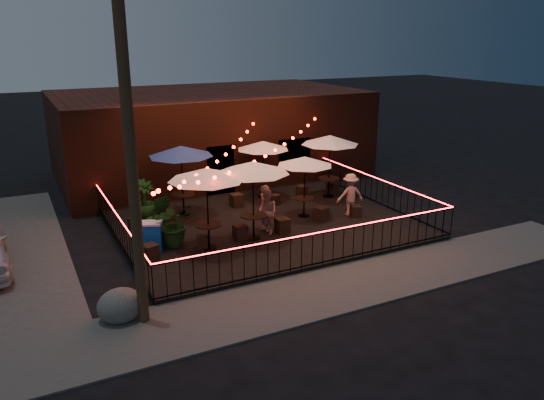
# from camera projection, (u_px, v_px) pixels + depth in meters

# --- Properties ---
(ground) EXTENTS (110.00, 110.00, 0.00)m
(ground) POSITION_uv_depth(u_px,v_px,m) (290.00, 246.00, 17.26)
(ground) COLOR black
(ground) RESTS_ON ground
(patio) EXTENTS (10.00, 8.00, 0.15)m
(patio) POSITION_uv_depth(u_px,v_px,m) (263.00, 225.00, 18.94)
(patio) COLOR black
(patio) RESTS_ON ground
(sidewalk) EXTENTS (18.00, 2.50, 0.05)m
(sidewalk) POSITION_uv_depth(u_px,v_px,m) (347.00, 286.00, 14.49)
(sidewalk) COLOR #464340
(sidewalk) RESTS_ON ground
(brick_building) EXTENTS (14.00, 8.00, 4.00)m
(brick_building) POSITION_uv_depth(u_px,v_px,m) (209.00, 133.00, 25.59)
(brick_building) COLOR #391A0F
(brick_building) RESTS_ON ground
(utility_pole) EXTENTS (0.26, 0.26, 8.00)m
(utility_pole) POSITION_uv_depth(u_px,v_px,m) (131.00, 159.00, 11.52)
(utility_pole) COLOR #3C2B18
(utility_pole) RESTS_ON ground
(fence_front) EXTENTS (10.00, 0.04, 1.04)m
(fence_front) POSITION_uv_depth(u_px,v_px,m) (323.00, 248.00, 15.36)
(fence_front) COLOR black
(fence_front) RESTS_ON patio
(fence_left) EXTENTS (0.04, 8.00, 1.04)m
(fence_left) POSITION_uv_depth(u_px,v_px,m) (120.00, 232.00, 16.62)
(fence_left) COLOR black
(fence_left) RESTS_ON patio
(fence_right) EXTENTS (0.04, 8.00, 1.04)m
(fence_right) POSITION_uv_depth(u_px,v_px,m) (377.00, 191.00, 20.91)
(fence_right) COLOR black
(fence_right) RESTS_ON patio
(festoon_lights) EXTENTS (10.02, 8.72, 1.32)m
(festoon_lights) POSITION_uv_depth(u_px,v_px,m) (239.00, 163.00, 17.51)
(festoon_lights) COLOR red
(festoon_lights) RESTS_ON ground
(cafe_table_0) EXTENTS (2.78, 2.78, 2.60)m
(cafe_table_0) POSITION_uv_depth(u_px,v_px,m) (206.00, 175.00, 15.98)
(cafe_table_0) COLOR black
(cafe_table_0) RESTS_ON patio
(cafe_table_1) EXTENTS (2.87, 2.87, 2.60)m
(cafe_table_1) POSITION_uv_depth(u_px,v_px,m) (181.00, 152.00, 19.09)
(cafe_table_1) COLOR black
(cafe_table_1) RESTS_ON patio
(cafe_table_2) EXTENTS (2.67, 2.67, 2.60)m
(cafe_table_2) POSITION_uv_depth(u_px,v_px,m) (253.00, 168.00, 16.79)
(cafe_table_2) COLOR black
(cafe_table_2) RESTS_ON patio
(cafe_table_3) EXTENTS (2.13, 2.13, 2.34)m
(cafe_table_3) POSITION_uv_depth(u_px,v_px,m) (263.00, 146.00, 21.24)
(cafe_table_3) COLOR black
(cafe_table_3) RESTS_ON patio
(cafe_table_4) EXTENTS (2.36, 2.36, 2.25)m
(cafe_table_4) POSITION_uv_depth(u_px,v_px,m) (305.00, 162.00, 19.00)
(cafe_table_4) COLOR black
(cafe_table_4) RESTS_ON patio
(cafe_table_5) EXTENTS (3.08, 3.08, 2.57)m
(cafe_table_5) POSITION_uv_depth(u_px,v_px,m) (330.00, 141.00, 21.24)
(cafe_table_5) COLOR black
(cafe_table_5) RESTS_ON patio
(bistro_chair_0) EXTENTS (0.51, 0.51, 0.48)m
(bistro_chair_0) POSITION_uv_depth(u_px,v_px,m) (150.00, 252.00, 15.78)
(bistro_chair_0) COLOR black
(bistro_chair_0) RESTS_ON patio
(bistro_chair_1) EXTENTS (0.43, 0.43, 0.41)m
(bistro_chair_1) POSITION_uv_depth(u_px,v_px,m) (202.00, 242.00, 16.65)
(bistro_chair_1) COLOR black
(bistro_chair_1) RESTS_ON patio
(bistro_chair_2) EXTENTS (0.47, 0.47, 0.42)m
(bistro_chair_2) POSITION_uv_depth(u_px,v_px,m) (135.00, 224.00, 18.21)
(bistro_chair_2) COLOR black
(bistro_chair_2) RESTS_ON patio
(bistro_chair_3) EXTENTS (0.42, 0.42, 0.46)m
(bistro_chair_3) POSITION_uv_depth(u_px,v_px,m) (170.00, 214.00, 19.14)
(bistro_chair_3) COLOR black
(bistro_chair_3) RESTS_ON patio
(bistro_chair_4) EXTENTS (0.42, 0.42, 0.47)m
(bistro_chair_4) POSITION_uv_depth(u_px,v_px,m) (240.00, 232.00, 17.36)
(bistro_chair_4) COLOR black
(bistro_chair_4) RESTS_ON patio
(bistro_chair_5) EXTENTS (0.43, 0.43, 0.50)m
(bistro_chair_5) POSITION_uv_depth(u_px,v_px,m) (282.00, 226.00, 17.93)
(bistro_chair_5) COLOR black
(bistro_chair_5) RESTS_ON patio
(bistro_chair_6) EXTENTS (0.46, 0.46, 0.51)m
(bistro_chair_6) POSITION_uv_depth(u_px,v_px,m) (236.00, 200.00, 20.60)
(bistro_chair_6) COLOR black
(bistro_chair_6) RESTS_ON patio
(bistro_chair_7) EXTENTS (0.38, 0.38, 0.41)m
(bistro_chair_7) POSITION_uv_depth(u_px,v_px,m) (275.00, 199.00, 20.88)
(bistro_chair_7) COLOR black
(bistro_chair_7) RESTS_ON patio
(bistro_chair_8) EXTENTS (0.54, 0.54, 0.50)m
(bistro_chair_8) POSITION_uv_depth(u_px,v_px,m) (321.00, 214.00, 19.07)
(bistro_chair_8) COLOR black
(bistro_chair_8) RESTS_ON patio
(bistro_chair_9) EXTENTS (0.45, 0.45, 0.42)m
(bistro_chair_9) POSITION_uv_depth(u_px,v_px,m) (356.00, 211.00, 19.50)
(bistro_chair_9) COLOR black
(bistro_chair_9) RESTS_ON patio
(bistro_chair_10) EXTENTS (0.46, 0.46, 0.44)m
(bistro_chair_10) POSITION_uv_depth(u_px,v_px,m) (302.00, 191.00, 21.94)
(bistro_chair_10) COLOR black
(bistro_chair_10) RESTS_ON patio
(bistro_chair_11) EXTENTS (0.47, 0.47, 0.47)m
(bistro_chair_11) POSITION_uv_depth(u_px,v_px,m) (333.00, 188.00, 22.35)
(bistro_chair_11) COLOR black
(bistro_chair_11) RESTS_ON patio
(patron_a) EXTENTS (0.44, 0.62, 1.62)m
(patron_a) POSITION_uv_depth(u_px,v_px,m) (266.00, 208.00, 17.97)
(patron_a) COLOR tan
(patron_a) RESTS_ON patio
(patron_b) EXTENTS (0.70, 0.84, 1.53)m
(patron_b) POSITION_uv_depth(u_px,v_px,m) (267.00, 212.00, 17.70)
(patron_b) COLOR #D6B68B
(patron_b) RESTS_ON patio
(patron_c) EXTENTS (1.11, 0.76, 1.58)m
(patron_c) POSITION_uv_depth(u_px,v_px,m) (350.00, 195.00, 19.50)
(patron_c) COLOR tan
(patron_c) RESTS_ON patio
(potted_shrub_a) EXTENTS (1.40, 1.25, 1.43)m
(potted_shrub_a) POSITION_uv_depth(u_px,v_px,m) (174.00, 224.00, 16.74)
(potted_shrub_a) COLOR #0F4011
(potted_shrub_a) RESTS_ON patio
(potted_shrub_b) EXTENTS (0.97, 0.87, 1.45)m
(potted_shrub_b) POSITION_uv_depth(u_px,v_px,m) (159.00, 216.00, 17.45)
(potted_shrub_b) COLOR #134011
(potted_shrub_b) RESTS_ON patio
(potted_shrub_c) EXTENTS (0.98, 0.98, 1.46)m
(potted_shrub_c) POSITION_uv_depth(u_px,v_px,m) (144.00, 200.00, 19.07)
(potted_shrub_c) COLOR #123A13
(potted_shrub_c) RESTS_ON patio
(cooler) EXTENTS (0.83, 0.73, 0.91)m
(cooler) POSITION_uv_depth(u_px,v_px,m) (151.00, 236.00, 16.45)
(cooler) COLOR blue
(cooler) RESTS_ON patio
(boulder) EXTENTS (1.24, 1.16, 0.78)m
(boulder) POSITION_uv_depth(u_px,v_px,m) (120.00, 306.00, 12.69)
(boulder) COLOR #474842
(boulder) RESTS_ON ground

